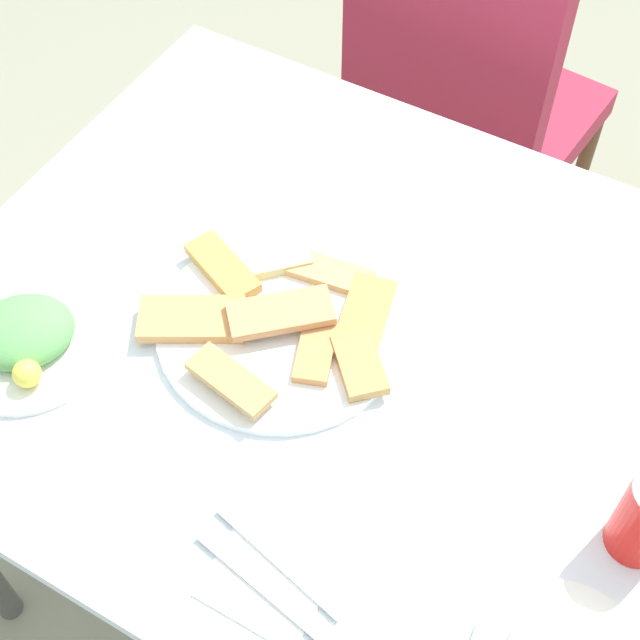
{
  "coord_description": "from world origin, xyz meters",
  "views": [
    {
      "loc": [
        0.32,
        -0.62,
        1.72
      ],
      "look_at": [
        -0.03,
        -0.01,
        0.77
      ],
      "focal_mm": 52.6,
      "sensor_mm": 36.0,
      "label": 1
    }
  ],
  "objects_px": {
    "pide_platter": "(280,321)",
    "salad_plate_rice": "(23,337)",
    "paper_napkin": "(272,574)",
    "dining_chair": "(464,104)",
    "dining_table": "(345,372)",
    "fork": "(263,586)",
    "spoon": "(280,559)"
  },
  "relations": [
    {
      "from": "salad_plate_rice",
      "to": "spoon",
      "type": "bearing_deg",
      "value": -11.26
    },
    {
      "from": "paper_napkin",
      "to": "salad_plate_rice",
      "type": "bearing_deg",
      "value": 166.47
    },
    {
      "from": "dining_table",
      "to": "salad_plate_rice",
      "type": "relative_size",
      "value": 4.85
    },
    {
      "from": "pide_platter",
      "to": "fork",
      "type": "xyz_separation_m",
      "value": [
        0.17,
        -0.31,
        -0.01
      ]
    },
    {
      "from": "dining_table",
      "to": "spoon",
      "type": "height_order",
      "value": "spoon"
    },
    {
      "from": "salad_plate_rice",
      "to": "spoon",
      "type": "relative_size",
      "value": 1.2
    },
    {
      "from": "fork",
      "to": "salad_plate_rice",
      "type": "bearing_deg",
      "value": 174.66
    },
    {
      "from": "paper_napkin",
      "to": "spoon",
      "type": "xyz_separation_m",
      "value": [
        0.0,
        0.02,
        0.0
      ]
    },
    {
      "from": "pide_platter",
      "to": "salad_plate_rice",
      "type": "bearing_deg",
      "value": -144.93
    },
    {
      "from": "dining_table",
      "to": "fork",
      "type": "bearing_deg",
      "value": -76.19
    },
    {
      "from": "dining_table",
      "to": "paper_napkin",
      "type": "relative_size",
      "value": 8.58
    },
    {
      "from": "spoon",
      "to": "pide_platter",
      "type": "bearing_deg",
      "value": 134.26
    },
    {
      "from": "salad_plate_rice",
      "to": "fork",
      "type": "bearing_deg",
      "value": -15.77
    },
    {
      "from": "dining_chair",
      "to": "salad_plate_rice",
      "type": "bearing_deg",
      "value": -102.12
    },
    {
      "from": "dining_chair",
      "to": "paper_napkin",
      "type": "bearing_deg",
      "value": -78.02
    },
    {
      "from": "paper_napkin",
      "to": "spoon",
      "type": "bearing_deg",
      "value": 90.0
    },
    {
      "from": "dining_table",
      "to": "pide_platter",
      "type": "height_order",
      "value": "pide_platter"
    },
    {
      "from": "dining_table",
      "to": "pide_platter",
      "type": "xyz_separation_m",
      "value": [
        -0.08,
        -0.03,
        0.09
      ]
    },
    {
      "from": "fork",
      "to": "spoon",
      "type": "xyz_separation_m",
      "value": [
        0.0,
        0.04,
        0.0
      ]
    },
    {
      "from": "dining_chair",
      "to": "fork",
      "type": "bearing_deg",
      "value": -78.21
    },
    {
      "from": "dining_table",
      "to": "paper_napkin",
      "type": "height_order",
      "value": "paper_napkin"
    },
    {
      "from": "dining_chair",
      "to": "fork",
      "type": "relative_size",
      "value": 4.81
    },
    {
      "from": "fork",
      "to": "spoon",
      "type": "height_order",
      "value": "same"
    },
    {
      "from": "salad_plate_rice",
      "to": "paper_napkin",
      "type": "bearing_deg",
      "value": -13.53
    },
    {
      "from": "salad_plate_rice",
      "to": "paper_napkin",
      "type": "relative_size",
      "value": 1.77
    },
    {
      "from": "paper_napkin",
      "to": "dining_chair",
      "type": "bearing_deg",
      "value": 101.98
    },
    {
      "from": "pide_platter",
      "to": "fork",
      "type": "bearing_deg",
      "value": -61.76
    },
    {
      "from": "spoon",
      "to": "paper_napkin",
      "type": "bearing_deg",
      "value": -77.03
    },
    {
      "from": "dining_chair",
      "to": "salad_plate_rice",
      "type": "relative_size",
      "value": 4.06
    },
    {
      "from": "dining_table",
      "to": "pide_platter",
      "type": "relative_size",
      "value": 3.1
    },
    {
      "from": "salad_plate_rice",
      "to": "pide_platter",
      "type": "bearing_deg",
      "value": 35.07
    },
    {
      "from": "salad_plate_rice",
      "to": "dining_table",
      "type": "bearing_deg",
      "value": 31.38
    }
  ]
}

